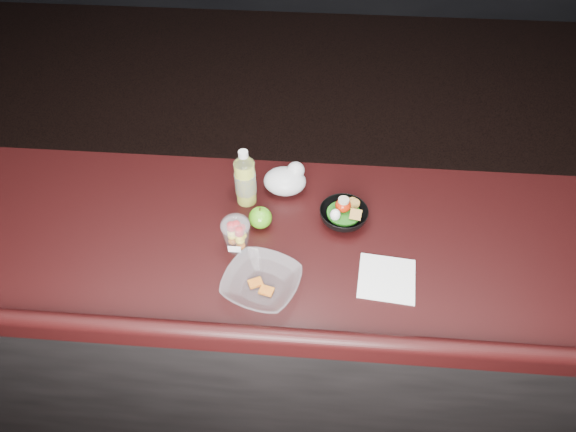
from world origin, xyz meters
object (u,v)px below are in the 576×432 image
object	(u,v)px
fruit_cup	(236,234)
snack_bowl	(343,214)
green_apple	(260,218)
takeout_bowl	(262,283)
lemonade_bottle	(245,181)

from	to	relation	value
fruit_cup	snack_bowl	xyz separation A→B (m)	(0.32, 0.14, -0.03)
fruit_cup	snack_bowl	world-z (taller)	fruit_cup
fruit_cup	green_apple	xyz separation A→B (m)	(0.06, 0.10, -0.03)
green_apple	fruit_cup	bearing A→B (deg)	-121.54
green_apple	takeout_bowl	size ratio (longest dim) A/B	0.29
lemonade_bottle	green_apple	world-z (taller)	lemonade_bottle
green_apple	takeout_bowl	bearing A→B (deg)	-82.66
snack_bowl	lemonade_bottle	bearing A→B (deg)	168.03
snack_bowl	takeout_bowl	xyz separation A→B (m)	(-0.23, -0.28, -0.00)
snack_bowl	green_apple	bearing A→B (deg)	-171.40
green_apple	lemonade_bottle	bearing A→B (deg)	118.67
snack_bowl	takeout_bowl	size ratio (longest dim) A/B	0.62
lemonade_bottle	fruit_cup	xyz separation A→B (m)	(-0.00, -0.20, -0.02)
lemonade_bottle	snack_bowl	size ratio (longest dim) A/B	1.25
lemonade_bottle	snack_bowl	xyz separation A→B (m)	(0.31, -0.07, -0.06)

